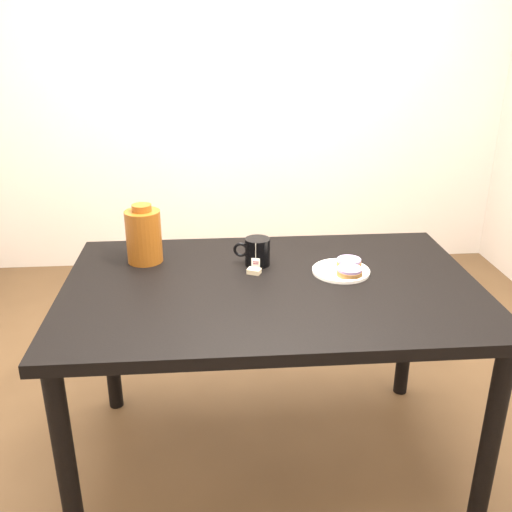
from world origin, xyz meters
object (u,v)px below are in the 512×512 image
(bagel_back, at_px, (349,263))
(bagel_front, at_px, (349,272))
(mug, at_px, (257,252))
(teabag_pouch, at_px, (254,271))
(table, at_px, (271,305))
(bagel_package, at_px, (144,235))
(plate, at_px, (341,270))

(bagel_back, relative_size, bagel_front, 0.73)
(bagel_front, height_order, mug, mug)
(mug, bearing_deg, bagel_back, 0.83)
(bagel_front, xyz_separation_m, teabag_pouch, (-0.32, 0.06, -0.02))
(table, xyz_separation_m, bagel_package, (-0.44, 0.23, 0.18))
(table, xyz_separation_m, teabag_pouch, (-0.05, 0.08, 0.09))
(bagel_back, height_order, mug, mug)
(bagel_front, bearing_deg, bagel_package, 163.58)
(mug, bearing_deg, table, -65.21)
(bagel_front, bearing_deg, table, -175.70)
(mug, xyz_separation_m, teabag_pouch, (-0.02, -0.08, -0.04))
(table, relative_size, mug, 9.87)
(table, distance_m, plate, 0.28)
(mug, bearing_deg, teabag_pouch, -89.44)
(bagel_back, bearing_deg, table, -160.87)
(table, relative_size, bagel_back, 15.74)
(table, xyz_separation_m, bagel_front, (0.27, 0.02, 0.11))
(table, relative_size, bagel_package, 6.47)
(teabag_pouch, xyz_separation_m, bagel_package, (-0.39, 0.15, 0.09))
(table, bearing_deg, mug, 102.71)
(table, distance_m, bagel_front, 0.29)
(bagel_back, bearing_deg, bagel_package, 169.82)
(bagel_front, bearing_deg, bagel_back, 78.31)
(table, distance_m, teabag_pouch, 0.14)
(plate, distance_m, mug, 0.31)
(plate, height_order, teabag_pouch, teabag_pouch)
(plate, relative_size, teabag_pouch, 4.47)
(mug, height_order, teabag_pouch, mug)
(bagel_front, distance_m, mug, 0.34)
(plate, distance_m, teabag_pouch, 0.31)
(table, height_order, bagel_package, bagel_package)
(table, distance_m, bagel_back, 0.32)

